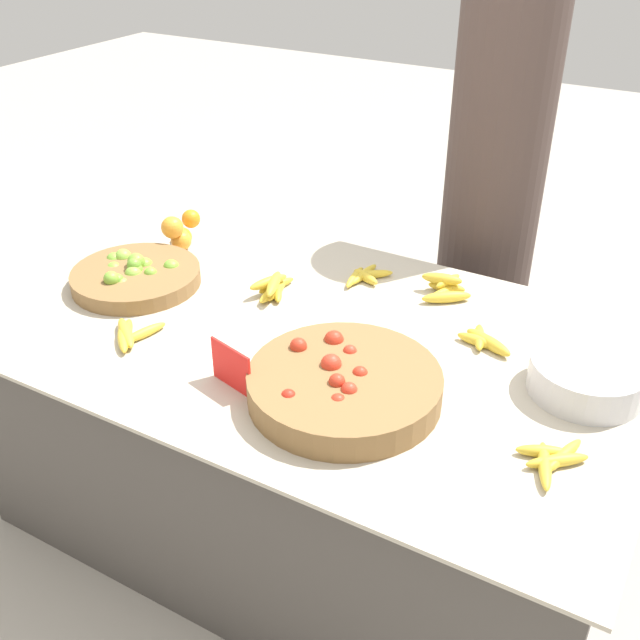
{
  "coord_description": "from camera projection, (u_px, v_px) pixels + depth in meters",
  "views": [
    {
      "loc": [
        0.87,
        -1.53,
        1.79
      ],
      "look_at": [
        0.0,
        0.0,
        0.72
      ],
      "focal_mm": 42.0,
      "sensor_mm": 36.0,
      "label": 1
    }
  ],
  "objects": [
    {
      "name": "banana_bunch_middle_left",
      "position": [
        129.0,
        334.0,
        2.06
      ],
      "size": [
        0.15,
        0.18,
        0.03
      ],
      "color": "gold",
      "rests_on": "market_table"
    },
    {
      "name": "vendor_person",
      "position": [
        492.0,
        201.0,
        2.6
      ],
      "size": [
        0.34,
        0.34,
        1.71
      ],
      "color": "#473833",
      "rests_on": "ground_plane"
    },
    {
      "name": "tomato_basket",
      "position": [
        344.0,
        385.0,
        1.82
      ],
      "size": [
        0.48,
        0.48,
        0.1
      ],
      "color": "olive",
      "rests_on": "market_table"
    },
    {
      "name": "banana_bunch_front_right",
      "position": [
        552.0,
        459.0,
        1.63
      ],
      "size": [
        0.16,
        0.21,
        0.03
      ],
      "color": "gold",
      "rests_on": "market_table"
    },
    {
      "name": "banana_bunch_front_left",
      "position": [
        364.0,
        276.0,
        2.36
      ],
      "size": [
        0.13,
        0.18,
        0.03
      ],
      "color": "gold",
      "rests_on": "market_table"
    },
    {
      "name": "lime_bowl",
      "position": [
        136.0,
        276.0,
        2.33
      ],
      "size": [
        0.4,
        0.4,
        0.09
      ],
      "color": "olive",
      "rests_on": "market_table"
    },
    {
      "name": "metal_bowl",
      "position": [
        587.0,
        377.0,
        1.84
      ],
      "size": [
        0.28,
        0.28,
        0.09
      ],
      "color": "silver",
      "rests_on": "market_table"
    },
    {
      "name": "orange_pile",
      "position": [
        181.0,
        233.0,
        2.53
      ],
      "size": [
        0.09,
        0.18,
        0.13
      ],
      "color": "orange",
      "rests_on": "market_table"
    },
    {
      "name": "market_table",
      "position": [
        320.0,
        429.0,
        2.26
      ],
      "size": [
        1.8,
        1.14,
        0.67
      ],
      "color": "#4C4742",
      "rests_on": "ground_plane"
    },
    {
      "name": "price_sign",
      "position": [
        231.0,
        367.0,
        1.85
      ],
      "size": [
        0.14,
        0.04,
        0.12
      ],
      "rotation": [
        0.0,
        0.0,
        -0.26
      ],
      "color": "red",
      "rests_on": "market_table"
    },
    {
      "name": "ground_plane",
      "position": [
        320.0,
        509.0,
        2.43
      ],
      "size": [
        12.0,
        12.0,
        0.0
      ],
      "primitive_type": "plane",
      "color": "#ADA599"
    },
    {
      "name": "banana_bunch_back_center",
      "position": [
        274.0,
        287.0,
        2.27
      ],
      "size": [
        0.12,
        0.19,
        0.06
      ],
      "color": "gold",
      "rests_on": "market_table"
    },
    {
      "name": "banana_bunch_front_center",
      "position": [
        445.0,
        288.0,
        2.27
      ],
      "size": [
        0.17,
        0.21,
        0.06
      ],
      "color": "gold",
      "rests_on": "market_table"
    },
    {
      "name": "banana_bunch_middle_right",
      "position": [
        484.0,
        341.0,
        2.03
      ],
      "size": [
        0.17,
        0.13,
        0.03
      ],
      "color": "gold",
      "rests_on": "market_table"
    }
  ]
}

